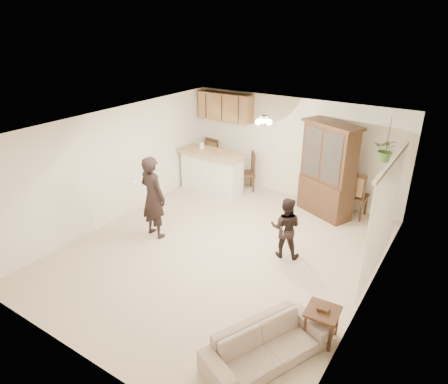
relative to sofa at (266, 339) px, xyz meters
The scene contains 23 objects.
floor 2.81m from the sofa, 136.01° to the left, with size 6.50×6.50×0.00m, color #BFA790.
ceiling 3.51m from the sofa, 136.01° to the left, with size 5.50×6.50×0.02m, color white.
wall_back 5.63m from the sofa, 111.15° to the left, with size 5.50×0.02×2.50m, color white.
wall_front 2.56m from the sofa, 146.79° to the right, with size 5.50×0.02×2.50m, color white.
wall_left 5.21m from the sofa, 157.84° to the left, with size 0.02×6.50×2.50m, color white.
wall_right 2.26m from the sofa, 68.99° to the left, with size 0.02×6.50×2.50m, color white.
breakfast_bar 5.77m from the sofa, 131.97° to the left, with size 1.60×0.55×1.00m, color white.
bar_top 5.81m from the sofa, 131.97° to the left, with size 1.75×0.70×0.08m, color tan.
upper_cabinets 6.58m from the sofa, 127.96° to the left, with size 1.50×0.34×0.70m, color olive.
vertical_blinds 3.01m from the sofa, 76.06° to the left, with size 0.06×2.30×2.10m, color white, non-canonical shape.
ceiling_fixture 4.15m from the sofa, 119.93° to the left, with size 0.36×0.36×0.20m, color #FFEEBF, non-canonical shape.
hanging_plant 4.59m from the sofa, 86.12° to the left, with size 0.43×0.37×0.48m, color #325923.
plant_cord 4.71m from the sofa, 86.12° to the left, with size 0.01×0.01×0.65m, color black.
sofa is the anchor object (origin of this frame).
adult 3.95m from the sofa, 154.06° to the left, with size 0.66×0.43×1.80m, color black.
child 2.66m from the sofa, 110.11° to the left, with size 0.66×0.51×1.35m, color black.
china_hutch 4.77m from the sofa, 101.23° to the left, with size 1.47×1.04×2.16m.
side_table 0.92m from the sofa, 58.82° to the left, with size 0.49×0.49×0.55m.
chair_bar 6.54m from the sofa, 132.49° to the left, with size 0.58×0.58×1.16m.
chair_hutch_left 5.76m from the sofa, 123.24° to the left, with size 0.65×0.65×1.05m.
chair_hutch_right 4.90m from the sofa, 93.35° to the left, with size 0.50×0.50×1.12m.
controller_adult 3.93m from the sofa, 159.89° to the left, with size 0.05×0.15×0.05m, color white.
controller_child 2.39m from the sofa, 110.52° to the left, with size 0.03×0.10×0.03m, color white.
Camera 1 is at (3.74, -5.60, 4.25)m, focal length 32.00 mm.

